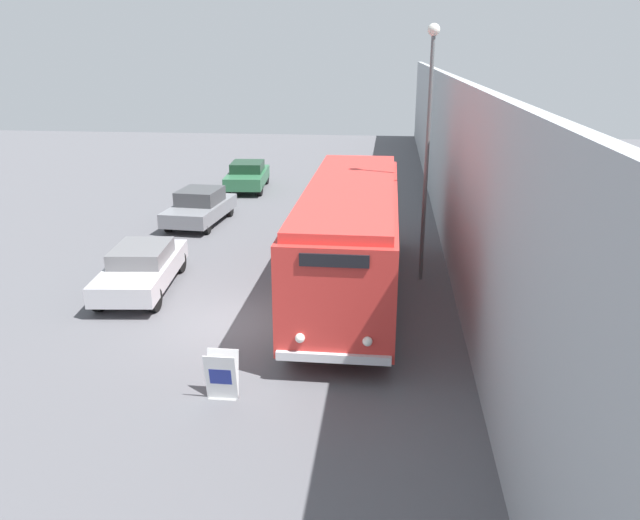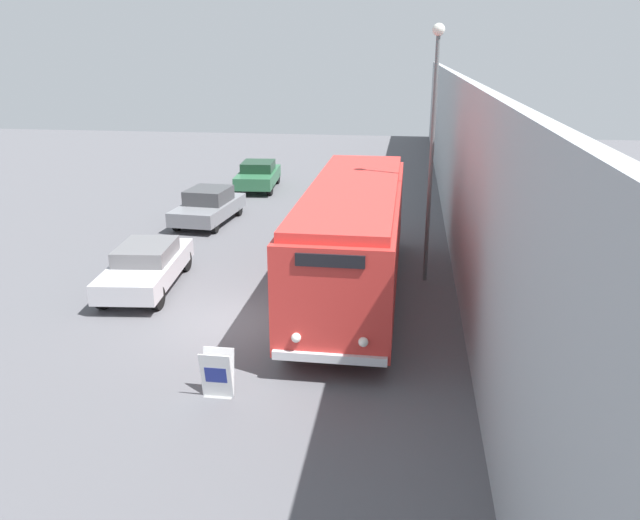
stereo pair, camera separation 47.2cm
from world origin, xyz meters
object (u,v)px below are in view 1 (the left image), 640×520
at_px(parked_car_mid, 200,207).
at_px(parked_car_far, 247,175).
at_px(streetlamp, 429,125).
at_px(sign_board, 222,376).
at_px(vintage_bus, 350,233).
at_px(parked_car_near, 142,267).

distance_m(parked_car_mid, parked_car_far, 7.01).
relative_size(streetlamp, parked_car_far, 1.73).
relative_size(sign_board, parked_car_mid, 0.24).
xyz_separation_m(vintage_bus, parked_car_mid, (-6.87, 7.42, -1.18)).
distance_m(parked_car_near, parked_car_mid, 7.80).
xyz_separation_m(sign_board, parked_car_far, (-4.09, 20.72, 0.24)).
distance_m(streetlamp, parked_car_mid, 11.58).
xyz_separation_m(sign_board, parked_car_near, (-4.07, 5.94, 0.21)).
bearing_deg(vintage_bus, parked_car_near, -176.71).
distance_m(parked_car_near, parked_car_far, 14.78).
relative_size(sign_board, streetlamp, 0.14).
xyz_separation_m(vintage_bus, parked_car_far, (-6.38, 14.42, -1.17)).
height_order(parked_car_near, parked_car_mid, parked_car_mid).
bearing_deg(sign_board, parked_car_mid, 108.44).
bearing_deg(streetlamp, sign_board, -119.76).
bearing_deg(vintage_bus, sign_board, -109.96).
xyz_separation_m(streetlamp, parked_car_near, (-8.57, -1.93, -4.18)).
bearing_deg(streetlamp, parked_car_mid, 147.13).
bearing_deg(sign_board, streetlamp, 60.24).
bearing_deg(streetlamp, parked_car_far, 123.73).
height_order(sign_board, streetlamp, streetlamp).
xyz_separation_m(streetlamp, parked_car_far, (-8.58, 12.86, -4.16)).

